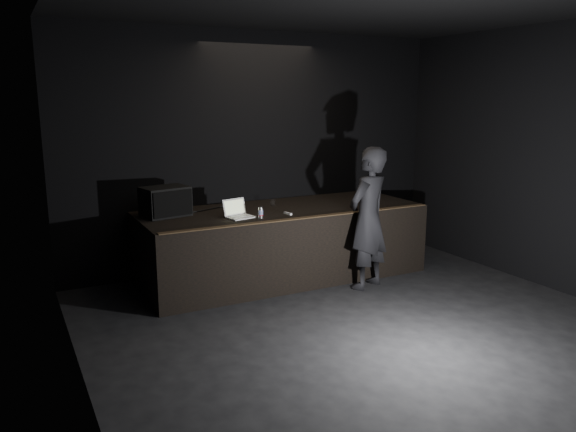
# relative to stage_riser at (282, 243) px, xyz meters

# --- Properties ---
(ground) EXTENTS (7.00, 7.00, 0.00)m
(ground) POSITION_rel_stage_riser_xyz_m (0.00, -2.73, -0.50)
(ground) COLOR black
(ground) RESTS_ON ground
(room_walls) EXTENTS (6.10, 7.10, 3.52)m
(room_walls) POSITION_rel_stage_riser_xyz_m (0.00, -2.73, 1.52)
(room_walls) COLOR black
(room_walls) RESTS_ON ground
(stage_riser) EXTENTS (4.00, 1.50, 1.00)m
(stage_riser) POSITION_rel_stage_riser_xyz_m (0.00, 0.00, 0.00)
(stage_riser) COLOR black
(stage_riser) RESTS_ON ground
(riser_lip) EXTENTS (3.92, 0.10, 0.01)m
(riser_lip) POSITION_rel_stage_riser_xyz_m (0.00, -0.71, 0.51)
(riser_lip) COLOR brown
(riser_lip) RESTS_ON stage_riser
(stage_monitor) EXTENTS (0.66, 0.54, 0.39)m
(stage_monitor) POSITION_rel_stage_riser_xyz_m (-1.60, 0.24, 0.70)
(stage_monitor) COLOR black
(stage_monitor) RESTS_ON stage_riser
(cable) EXTENTS (0.94, 0.38, 0.02)m
(cable) POSITION_rel_stage_riser_xyz_m (-0.94, 0.38, 0.51)
(cable) COLOR black
(cable) RESTS_ON stage_riser
(laptop) EXTENTS (0.40, 0.37, 0.23)m
(laptop) POSITION_rel_stage_riser_xyz_m (-0.78, -0.26, 0.56)
(laptop) COLOR silver
(laptop) RESTS_ON stage_riser
(beer_can) EXTENTS (0.06, 0.06, 0.15)m
(beer_can) POSITION_rel_stage_riser_xyz_m (-0.55, -0.47, 0.57)
(beer_can) COLOR silver
(beer_can) RESTS_ON stage_riser
(plastic_cup) EXTENTS (0.07, 0.07, 0.09)m
(plastic_cup) POSITION_rel_stage_riser_xyz_m (-0.02, 0.26, 0.54)
(plastic_cup) COLOR white
(plastic_cup) RESTS_ON stage_riser
(wii_remote) EXTENTS (0.06, 0.15, 0.03)m
(wii_remote) POSITION_rel_stage_riser_xyz_m (-0.12, -0.41, 0.51)
(wii_remote) COLOR white
(wii_remote) RESTS_ON stage_riser
(person) EXTENTS (0.82, 0.69, 1.91)m
(person) POSITION_rel_stage_riser_xyz_m (0.81, -0.95, 0.46)
(person) COLOR black
(person) RESTS_ON ground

